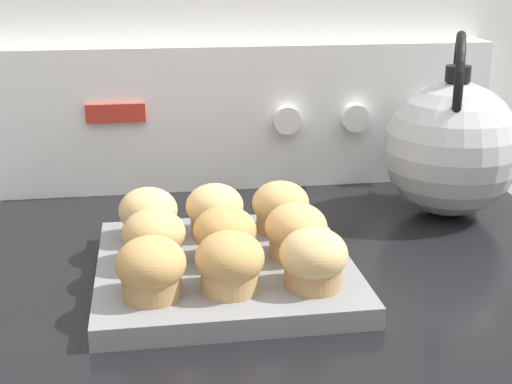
{
  "coord_description": "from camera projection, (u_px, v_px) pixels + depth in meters",
  "views": [
    {
      "loc": [
        -0.13,
        -0.43,
        1.25
      ],
      "look_at": [
        -0.02,
        0.26,
        1.02
      ],
      "focal_mm": 50.0,
      "sensor_mm": 36.0,
      "label": 1
    }
  ],
  "objects": [
    {
      "name": "control_panel",
      "position": [
        236.0,
        116.0,
        1.05
      ],
      "size": [
        0.77,
        0.07,
        0.21
      ],
      "color": "white",
      "rests_on": "stove_range"
    },
    {
      "name": "muffin_r2_c1",
      "position": [
        215.0,
        210.0,
        0.82
      ],
      "size": [
        0.07,
        0.07,
        0.06
      ],
      "color": "tan",
      "rests_on": "muffin_pan"
    },
    {
      "name": "muffin_r1_c2",
      "position": [
        296.0,
        232.0,
        0.76
      ],
      "size": [
        0.07,
        0.07,
        0.06
      ],
      "color": "tan",
      "rests_on": "muffin_pan"
    },
    {
      "name": "muffin_r1_c1",
      "position": [
        225.0,
        236.0,
        0.75
      ],
      "size": [
        0.07,
        0.07,
        0.06
      ],
      "color": "tan",
      "rests_on": "muffin_pan"
    },
    {
      "name": "muffin_r0_c2",
      "position": [
        313.0,
        259.0,
        0.69
      ],
      "size": [
        0.07,
        0.07,
        0.06
      ],
      "color": "#A37A4C",
      "rests_on": "muffin_pan"
    },
    {
      "name": "muffin_pan",
      "position": [
        225.0,
        269.0,
        0.76
      ],
      "size": [
        0.27,
        0.27,
        0.02
      ],
      "color": "slate",
      "rests_on": "stove_range"
    },
    {
      "name": "muffin_r1_c0",
      "position": [
        154.0,
        239.0,
        0.74
      ],
      "size": [
        0.07,
        0.07,
        0.06
      ],
      "color": "#A37A4C",
      "rests_on": "muffin_pan"
    },
    {
      "name": "muffin_r2_c2",
      "position": [
        281.0,
        208.0,
        0.83
      ],
      "size": [
        0.07,
        0.07,
        0.06
      ],
      "color": "#A37A4C",
      "rests_on": "muffin_pan"
    },
    {
      "name": "tea_kettle",
      "position": [
        452.0,
        146.0,
        0.94
      ],
      "size": [
        0.18,
        0.21,
        0.24
      ],
      "color": "#ADAFB5",
      "rests_on": "stove_range"
    },
    {
      "name": "muffin_r0_c0",
      "position": [
        151.0,
        269.0,
        0.67
      ],
      "size": [
        0.07,
        0.07,
        0.06
      ],
      "color": "#A37A4C",
      "rests_on": "muffin_pan"
    },
    {
      "name": "muffin_r0_c1",
      "position": [
        230.0,
        263.0,
        0.68
      ],
      "size": [
        0.07,
        0.07,
        0.06
      ],
      "color": "tan",
      "rests_on": "muffin_pan"
    },
    {
      "name": "muffin_r2_c0",
      "position": [
        148.0,
        215.0,
        0.81
      ],
      "size": [
        0.07,
        0.07,
        0.06
      ],
      "color": "#A37A4C",
      "rests_on": "muffin_pan"
    }
  ]
}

